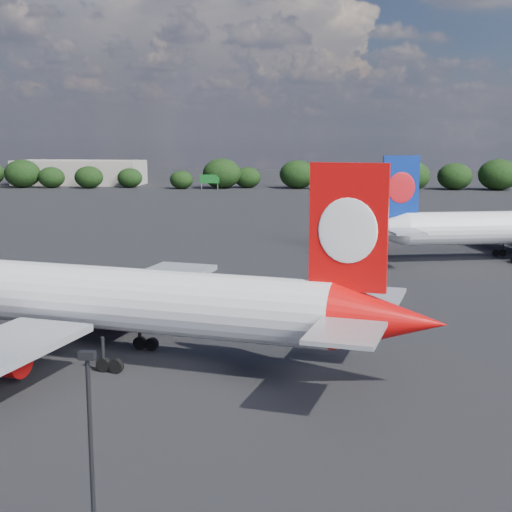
# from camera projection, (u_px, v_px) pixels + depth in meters

# --- Properties ---
(ground) EXTENTS (500.00, 500.00, 0.00)m
(ground) POSITION_uv_depth(u_px,v_px,m) (185.00, 253.00, 101.14)
(ground) COLOR black
(ground) RESTS_ON ground
(qantas_airliner) EXTENTS (45.22, 43.21, 14.81)m
(qantas_airliner) POSITION_uv_depth(u_px,v_px,m) (118.00, 301.00, 52.40)
(qantas_airliner) COLOR white
(qantas_airliner) RESTS_ON ground
(apron_lamp_post) EXTENTS (0.55, 0.30, 9.46)m
(apron_lamp_post) POSITION_uv_depth(u_px,v_px,m) (92.00, 466.00, 24.41)
(apron_lamp_post) COLOR black
(apron_lamp_post) RESTS_ON ground
(terminal_building) EXTENTS (42.00, 16.00, 8.00)m
(terminal_building) POSITION_uv_depth(u_px,v_px,m) (80.00, 173.00, 237.30)
(terminal_building) COLOR #9D9287
(terminal_building) RESTS_ON ground
(highway_sign) EXTENTS (6.00, 0.30, 4.50)m
(highway_sign) POSITION_uv_depth(u_px,v_px,m) (210.00, 179.00, 216.25)
(highway_sign) COLOR #135F1E
(highway_sign) RESTS_ON ground
(billboard_yellow) EXTENTS (5.00, 0.30, 5.50)m
(billboard_yellow) POSITION_uv_depth(u_px,v_px,m) (309.00, 176.00, 218.45)
(billboard_yellow) COLOR orange
(billboard_yellow) RESTS_ON ground
(horizon_treeline) EXTENTS (205.48, 17.46, 9.32)m
(horizon_treeline) POSITION_uv_depth(u_px,v_px,m) (279.00, 176.00, 217.49)
(horizon_treeline) COLOR black
(horizon_treeline) RESTS_ON ground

